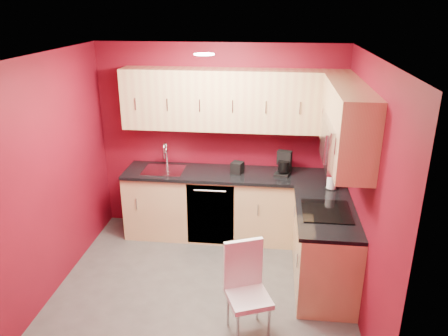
% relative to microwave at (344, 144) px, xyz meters
% --- Properties ---
extents(floor, '(3.20, 3.20, 0.00)m').
position_rel_microwave_xyz_m(floor, '(-1.39, -0.20, -1.66)').
color(floor, '#53504D').
rests_on(floor, ground).
extents(ceiling, '(3.20, 3.20, 0.00)m').
position_rel_microwave_xyz_m(ceiling, '(-1.39, -0.20, 0.84)').
color(ceiling, white).
rests_on(ceiling, wall_back).
extents(wall_back, '(3.20, 0.00, 3.20)m').
position_rel_microwave_xyz_m(wall_back, '(-1.39, 1.30, -0.41)').
color(wall_back, maroon).
rests_on(wall_back, floor).
extents(wall_front, '(3.20, 0.00, 3.20)m').
position_rel_microwave_xyz_m(wall_front, '(-1.39, -1.70, -0.41)').
color(wall_front, maroon).
rests_on(wall_front, floor).
extents(wall_left, '(0.00, 3.00, 3.00)m').
position_rel_microwave_xyz_m(wall_left, '(-2.99, -0.20, -0.41)').
color(wall_left, maroon).
rests_on(wall_left, floor).
extents(wall_right, '(0.00, 3.00, 3.00)m').
position_rel_microwave_xyz_m(wall_right, '(0.21, -0.20, -0.41)').
color(wall_right, maroon).
rests_on(wall_right, floor).
extents(base_cabinets_back, '(2.80, 0.60, 0.87)m').
position_rel_microwave_xyz_m(base_cabinets_back, '(-1.19, 1.00, -1.22)').
color(base_cabinets_back, '#E8C984').
rests_on(base_cabinets_back, floor).
extents(base_cabinets_right, '(0.60, 1.30, 0.87)m').
position_rel_microwave_xyz_m(base_cabinets_right, '(-0.09, 0.05, -1.22)').
color(base_cabinets_right, '#E8C984').
rests_on(base_cabinets_right, floor).
extents(countertop_back, '(2.80, 0.63, 0.04)m').
position_rel_microwave_xyz_m(countertop_back, '(-1.19, 0.99, -0.77)').
color(countertop_back, black).
rests_on(countertop_back, base_cabinets_back).
extents(countertop_right, '(0.63, 1.27, 0.04)m').
position_rel_microwave_xyz_m(countertop_right, '(-0.11, 0.04, -0.77)').
color(countertop_right, black).
rests_on(countertop_right, base_cabinets_right).
extents(upper_cabinets_back, '(2.80, 0.35, 0.75)m').
position_rel_microwave_xyz_m(upper_cabinets_back, '(-1.19, 1.13, 0.17)').
color(upper_cabinets_back, '#D5B778').
rests_on(upper_cabinets_back, wall_back).
extents(upper_cabinets_right, '(0.35, 1.55, 0.75)m').
position_rel_microwave_xyz_m(upper_cabinets_right, '(0.03, 0.24, 0.23)').
color(upper_cabinets_right, '#D5B778').
rests_on(upper_cabinets_right, wall_right).
extents(microwave, '(0.42, 0.76, 0.42)m').
position_rel_microwave_xyz_m(microwave, '(0.00, 0.00, 0.00)').
color(microwave, silver).
rests_on(microwave, upper_cabinets_right).
extents(cooktop, '(0.50, 0.55, 0.01)m').
position_rel_microwave_xyz_m(cooktop, '(-0.11, 0.00, -0.74)').
color(cooktop, black).
rests_on(cooktop, countertop_right).
extents(sink, '(0.52, 0.42, 0.35)m').
position_rel_microwave_xyz_m(sink, '(-2.09, 1.00, -0.72)').
color(sink, silver).
rests_on(sink, countertop_back).
extents(dishwasher_front, '(0.60, 0.02, 0.82)m').
position_rel_microwave_xyz_m(dishwasher_front, '(-1.44, 0.71, -1.22)').
color(dishwasher_front, black).
rests_on(dishwasher_front, base_cabinets_back).
extents(downlight, '(0.20, 0.20, 0.01)m').
position_rel_microwave_xyz_m(downlight, '(-1.39, 0.10, 0.82)').
color(downlight, white).
rests_on(downlight, ceiling).
extents(coffee_maker, '(0.23, 0.28, 0.30)m').
position_rel_microwave_xyz_m(coffee_maker, '(-0.56, 1.00, -0.60)').
color(coffee_maker, black).
rests_on(coffee_maker, countertop_back).
extents(napkin_holder, '(0.18, 0.18, 0.15)m').
position_rel_microwave_xyz_m(napkin_holder, '(-1.13, 0.99, -0.68)').
color(napkin_holder, black).
rests_on(napkin_holder, countertop_back).
extents(paper_towel, '(0.19, 0.19, 0.26)m').
position_rel_microwave_xyz_m(paper_towel, '(0.00, 0.62, -0.62)').
color(paper_towel, white).
rests_on(paper_towel, countertop_right).
extents(dining_chair, '(0.49, 0.50, 0.92)m').
position_rel_microwave_xyz_m(dining_chair, '(-0.86, -0.85, -1.20)').
color(dining_chair, white).
rests_on(dining_chair, floor).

